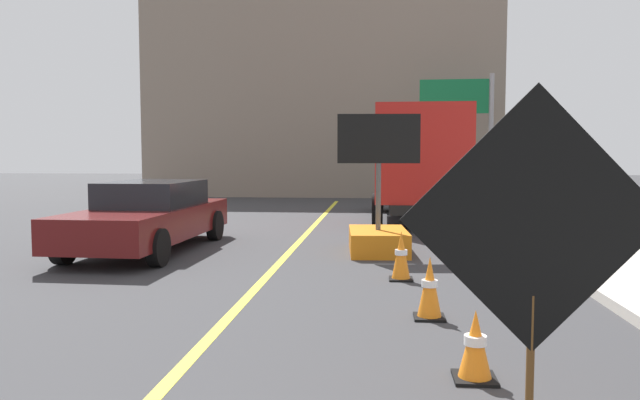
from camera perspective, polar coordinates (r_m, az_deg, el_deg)
lane_center_stripe at (r=7.44m, az=-8.34°, el=-10.59°), size 0.14×36.00×0.01m
roadwork_sign at (r=3.88m, az=19.52°, el=-2.39°), size 1.63×0.20×2.33m
arrow_board_trailer at (r=11.89m, az=5.49°, el=-2.66°), size 1.60×1.87×2.70m
box_truck at (r=18.00m, az=9.19°, el=3.68°), size 2.62×7.13×3.18m
pickup_car at (r=12.57m, az=-15.77°, el=-1.44°), size 2.05×5.04×1.38m
highway_guide_sign at (r=23.98m, az=13.96°, el=7.74°), size 2.79×0.19×5.00m
far_building_block at (r=31.83m, az=0.64°, el=9.49°), size 16.26×9.39×9.65m
traffic_cone_near_sign at (r=5.42m, az=14.42°, el=-13.16°), size 0.36×0.36×0.60m
traffic_cone_mid_lane at (r=7.23m, az=10.29°, el=-8.17°), size 0.36×0.36×0.73m
traffic_cone_far_lane at (r=9.34m, az=7.65°, el=-5.25°), size 0.36×0.36×0.75m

